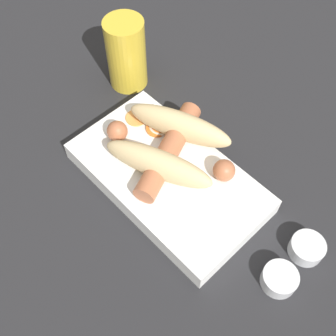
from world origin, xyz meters
name	(u,v)px	position (x,y,z in m)	size (l,w,h in m)	color
ground_plane	(168,184)	(0.00, 0.00, 0.00)	(3.00, 3.00, 0.00)	#232326
food_tray	(168,178)	(0.00, 0.00, 0.02)	(0.28, 0.16, 0.03)	white
bread_roll	(169,144)	(-0.02, 0.02, 0.05)	(0.19, 0.16, 0.04)	#DBBC84
sausage	(169,150)	(-0.02, 0.02, 0.05)	(0.18, 0.16, 0.03)	#B26642
pickled_veggies	(153,123)	(-0.08, 0.04, 0.03)	(0.08, 0.06, 0.00)	#F99E4C
condiment_cup_near	(281,277)	(0.20, 0.00, 0.01)	(0.05, 0.05, 0.02)	silver
condiment_cup_far	(307,248)	(0.20, 0.06, 0.01)	(0.05, 0.05, 0.02)	silver
drink_glass	(126,54)	(-0.20, 0.09, 0.06)	(0.06, 0.06, 0.12)	gold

